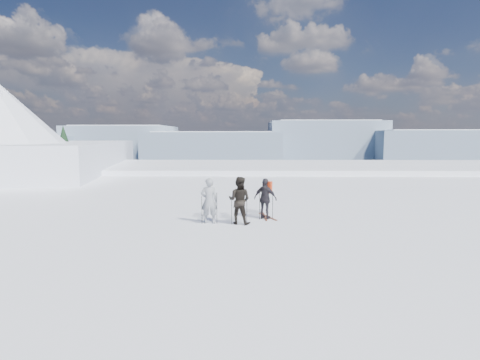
% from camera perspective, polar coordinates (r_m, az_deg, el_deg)
% --- Properties ---
extents(lake_basin, '(820.00, 820.00, 71.62)m').
position_cam_1_polar(lake_basin, '(43.54, 2.71, -6.82)').
color(lake_basin, white).
rests_on(lake_basin, ground).
extents(far_mountain_range, '(770.00, 110.00, 53.00)m').
position_cam_1_polar(far_mountain_range, '(468.25, 4.65, 5.36)').
color(far_mountain_range, slate).
rests_on(far_mountain_range, ground).
extents(near_ridge, '(31.37, 35.68, 25.62)m').
position_cam_1_polar(near_ridge, '(49.17, -29.94, -2.57)').
color(near_ridge, white).
rests_on(near_ridge, ground).
extents(skier_grey, '(0.74, 0.51, 1.94)m').
position_cam_1_polar(skier_grey, '(15.83, -4.73, -3.16)').
color(skier_grey, gray).
rests_on(skier_grey, ground).
extents(skier_dark, '(1.16, 1.03, 2.00)m').
position_cam_1_polar(skier_dark, '(15.68, -0.10, -3.12)').
color(skier_dark, black).
rests_on(skier_dark, ground).
extents(skier_pack, '(1.15, 0.84, 1.82)m').
position_cam_1_polar(skier_pack, '(16.68, 3.89, -2.86)').
color(skier_pack, black).
rests_on(skier_pack, ground).
extents(backpack, '(0.44, 0.36, 0.53)m').
position_cam_1_polar(backpack, '(16.76, 4.23, 1.23)').
color(backpack, '#BB3111').
rests_on(backpack, skier_pack).
extents(ski_poles, '(3.07, 1.05, 1.32)m').
position_cam_1_polar(ski_poles, '(16.02, -0.19, -4.33)').
color(ski_poles, black).
rests_on(ski_poles, ground).
extents(skis_loose, '(0.77, 1.70, 0.03)m').
position_cam_1_polar(skis_loose, '(17.23, 4.00, -5.58)').
color(skis_loose, black).
rests_on(skis_loose, ground).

